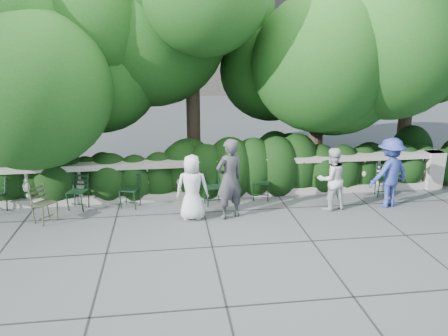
{
  "coord_description": "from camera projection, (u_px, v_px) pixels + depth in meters",
  "views": [
    {
      "loc": [
        -1.29,
        -8.63,
        3.84
      ],
      "look_at": [
        0.0,
        1.0,
        1.0
      ],
      "focal_mm": 35.0,
      "sensor_mm": 36.0,
      "label": 1
    }
  ],
  "objects": [
    {
      "name": "chair_b",
      "position": [
        76.0,
        211.0,
        10.22
      ],
      "size": [
        0.57,
        0.59,
        0.84
      ],
      "primitive_type": null,
      "rotation": [
        0.0,
        0.0,
        -0.31
      ],
      "color": "black",
      "rests_on": "ground"
    },
    {
      "name": "chair_c",
      "position": [
        129.0,
        209.0,
        10.35
      ],
      "size": [
        0.57,
        0.6,
        0.84
      ],
      "primitive_type": null,
      "rotation": [
        0.0,
        0.0,
        -0.34
      ],
      "color": "black",
      "rests_on": "ground"
    },
    {
      "name": "chair_e",
      "position": [
        215.0,
        206.0,
        10.52
      ],
      "size": [
        0.52,
        0.55,
        0.84
      ],
      "primitive_type": null,
      "rotation": [
        0.0,
        0.0,
        0.17
      ],
      "color": "black",
      "rests_on": "ground"
    },
    {
      "name": "chair_weathered",
      "position": [
        51.0,
        223.0,
        9.53
      ],
      "size": [
        0.65,
        0.65,
        0.84
      ],
      "primitive_type": null,
      "rotation": [
        0.0,
        0.0,
        0.87
      ],
      "color": "black",
      "rests_on": "ground"
    },
    {
      "name": "chair_f",
      "position": [
        385.0,
        198.0,
        11.09
      ],
      "size": [
        0.53,
        0.56,
        0.84
      ],
      "primitive_type": null,
      "rotation": [
        0.0,
        0.0,
        -0.22
      ],
      "color": "black",
      "rests_on": "ground"
    },
    {
      "name": "ground",
      "position": [
        230.0,
        225.0,
        9.46
      ],
      "size": [
        90.0,
        90.0,
        0.0
      ],
      "primitive_type": "plane",
      "color": "#4A4D51",
      "rests_on": "ground"
    },
    {
      "name": "person_woman_grey",
      "position": [
        229.0,
        179.0,
        9.62
      ],
      "size": [
        0.79,
        0.67,
        1.82
      ],
      "primitive_type": "imported",
      "rotation": [
        0.0,
        0.0,
        3.58
      ],
      "color": "#3C3C41",
      "rests_on": "ground"
    },
    {
      "name": "chair_d",
      "position": [
        261.0,
        201.0,
        10.85
      ],
      "size": [
        0.55,
        0.57,
        0.84
      ],
      "primitive_type": null,
      "rotation": [
        0.0,
        0.0,
        -0.25
      ],
      "color": "black",
      "rests_on": "ground"
    },
    {
      "name": "person_older_blue",
      "position": [
        389.0,
        173.0,
        10.32
      ],
      "size": [
        1.22,
        0.92,
        1.68
      ],
      "primitive_type": "imported",
      "rotation": [
        0.0,
        0.0,
        3.45
      ],
      "color": "#2F3E8F",
      "rests_on": "ground"
    },
    {
      "name": "shrub_hedge",
      "position": [
        215.0,
        182.0,
        12.31
      ],
      "size": [
        15.0,
        2.6,
        1.7
      ],
      "primitive_type": null,
      "color": "black",
      "rests_on": "ground"
    },
    {
      "name": "person_businessman",
      "position": [
        192.0,
        187.0,
        9.6
      ],
      "size": [
        0.77,
        0.55,
        1.47
      ],
      "primitive_type": "imported",
      "rotation": [
        0.0,
        0.0,
        3.02
      ],
      "color": "silver",
      "rests_on": "ground"
    },
    {
      "name": "person_casual_man",
      "position": [
        331.0,
        179.0,
        10.16
      ],
      "size": [
        0.82,
        0.7,
        1.49
      ],
      "primitive_type": "imported",
      "rotation": [
        0.0,
        0.0,
        3.34
      ],
      "color": "silver",
      "rests_on": "ground"
    },
    {
      "name": "balustrade",
      "position": [
        220.0,
        179.0,
        11.03
      ],
      "size": [
        12.0,
        0.44,
        1.0
      ],
      "color": "#9E998E",
      "rests_on": "ground"
    },
    {
      "name": "tree_canopy",
      "position": [
        239.0,
        36.0,
        11.47
      ],
      "size": [
        15.04,
        6.52,
        6.78
      ],
      "color": "#3F3023",
      "rests_on": "ground"
    }
  ]
}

